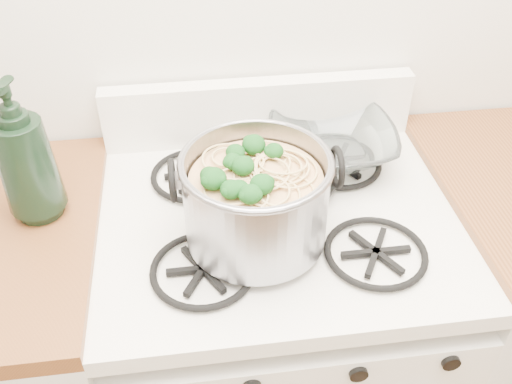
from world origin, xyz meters
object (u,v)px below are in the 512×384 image
object	(u,v)px
stock_pot	(256,200)
spatula	(310,188)
bottle	(23,152)
glass_bowl	(331,149)
gas_range	(274,346)

from	to	relation	value
stock_pot	spatula	world-z (taller)	stock_pot
stock_pot	bottle	distance (m)	0.46
stock_pot	glass_bowl	world-z (taller)	stock_pot
stock_pot	spatula	size ratio (longest dim) A/B	1.02
stock_pot	glass_bowl	size ratio (longest dim) A/B	2.67
gas_range	bottle	world-z (taller)	bottle
glass_bowl	bottle	distance (m)	0.68
stock_pot	bottle	xyz separation A→B (m)	(-0.44, 0.13, 0.06)
spatula	stock_pot	bearing A→B (deg)	-99.54
spatula	glass_bowl	world-z (taller)	glass_bowl
glass_bowl	stock_pot	bearing A→B (deg)	-130.14
gas_range	glass_bowl	bearing A→B (deg)	48.72
gas_range	spatula	size ratio (longest dim) A/B	2.98
gas_range	spatula	distance (m)	0.51
gas_range	glass_bowl	distance (m)	0.55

